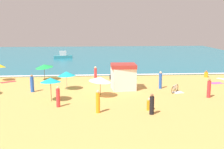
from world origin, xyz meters
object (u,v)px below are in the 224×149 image
object	(u,v)px
beachgoer_5	(160,80)
beachgoer_11	(32,84)
beachgoer_0	(58,97)
beach_umbrella_7	(51,80)
beach_umbrella_1	(66,74)
parked_bicycle	(175,88)
beach_umbrella_5	(100,79)
lifeguard_cabana	(123,76)
small_boat_0	(63,56)
beachgoer_6	(206,74)
beachgoer_3	(112,77)
beachgoer_7	(95,74)
beachgoer_10	(209,89)
beachgoer_8	(133,76)
beachgoer_9	(152,105)
beach_umbrella_4	(44,66)
beachgoer_2	(98,102)
beachgoer_4	(149,105)

from	to	relation	value
beachgoer_5	beachgoer_11	size ratio (longest dim) A/B	1.04
beachgoer_0	beachgoer_11	bearing A→B (deg)	121.29
beach_umbrella_7	beach_umbrella_1	bearing A→B (deg)	76.99
parked_bicycle	beach_umbrella_5	bearing A→B (deg)	-170.55
beach_umbrella_1	parked_bicycle	bearing A→B (deg)	-9.77
lifeguard_cabana	small_boat_0	size ratio (longest dim) A/B	0.75
parked_bicycle	beachgoer_6	bearing A→B (deg)	49.35
parked_bicycle	beachgoer_3	size ratio (longest dim) A/B	1.87
beach_umbrella_7	beachgoer_7	world-z (taller)	beach_umbrella_7
beach_umbrella_1	beachgoer_10	xyz separation A→B (m)	(13.37, -4.08, -0.83)
beachgoer_8	beachgoer_3	bearing A→B (deg)	-172.48
lifeguard_cabana	beachgoer_7	xyz separation A→B (m)	(-2.82, 4.28, -0.51)
beachgoer_9	beachgoer_3	bearing A→B (deg)	99.02
beach_umbrella_4	beachgoer_3	bearing A→B (deg)	-1.56
beach_umbrella_5	beach_umbrella_1	bearing A→B (deg)	137.25
lifeguard_cabana	beachgoer_5	size ratio (longest dim) A/B	1.46
lifeguard_cabana	beach_umbrella_4	world-z (taller)	lifeguard_cabana
beach_umbrella_4	beachgoer_0	distance (m)	11.39
beachgoer_3	beachgoer_9	distance (m)	13.34
beach_umbrella_7	beachgoer_8	xyz separation A→B (m)	(8.73, 9.40, -1.53)
beach_umbrella_4	beachgoer_10	world-z (taller)	beach_umbrella_4
beach_umbrella_7	beachgoer_7	distance (m)	9.25
beach_umbrella_1	beachgoer_6	distance (m)	17.96
beach_umbrella_7	parked_bicycle	bearing A→B (deg)	11.52
beachgoer_3	small_boat_0	distance (m)	21.49
beachgoer_0	beachgoer_3	xyz separation A→B (m)	(5.18, 10.75, -0.48)
beachgoer_7	small_boat_0	world-z (taller)	beachgoer_7
parked_bicycle	beachgoer_11	world-z (taller)	beachgoer_11
beachgoer_3	beachgoer_9	world-z (taller)	beachgoer_9
beach_umbrella_7	beachgoer_11	bearing A→B (deg)	123.92
beach_umbrella_7	beachgoer_9	world-z (taller)	beach_umbrella_7
beachgoer_3	beachgoer_7	xyz separation A→B (m)	(-1.97, -0.78, 0.50)
beach_umbrella_7	beachgoer_0	size ratio (longest dim) A/B	1.24
beachgoer_5	beachgoer_2	bearing A→B (deg)	-131.87
beachgoer_0	beachgoer_2	size ratio (longest dim) A/B	0.97
beachgoer_0	beachgoer_2	distance (m)	3.67
parked_bicycle	beachgoer_0	bearing A→B (deg)	-159.50
beachgoer_5	beachgoer_7	xyz separation A→B (m)	(-6.75, 4.21, -0.03)
beach_umbrella_7	beachgoer_11	distance (m)	4.38
beachgoer_0	beachgoer_2	bearing A→B (deg)	-28.39
beachgoer_9	beach_umbrella_1	bearing A→B (deg)	130.12
beachgoer_6	beachgoer_7	bearing A→B (deg)	-174.30
beach_umbrella_1	beachgoer_2	xyz separation A→B (m)	(3.05, -7.74, -0.81)
beach_umbrella_7	small_boat_0	xyz separation A→B (m)	(-1.88, 29.04, -1.37)
parked_bicycle	beachgoer_10	distance (m)	3.37
beach_umbrella_4	beach_umbrella_7	size ratio (longest dim) A/B	1.36
beach_umbrella_7	beachgoer_6	xyz separation A→B (m)	(18.08, 9.66, -1.55)
beachgoer_4	beachgoer_5	size ratio (longest dim) A/B	0.54
beachgoer_0	beachgoer_7	bearing A→B (deg)	72.18
beachgoer_4	beachgoer_10	world-z (taller)	beachgoer_10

